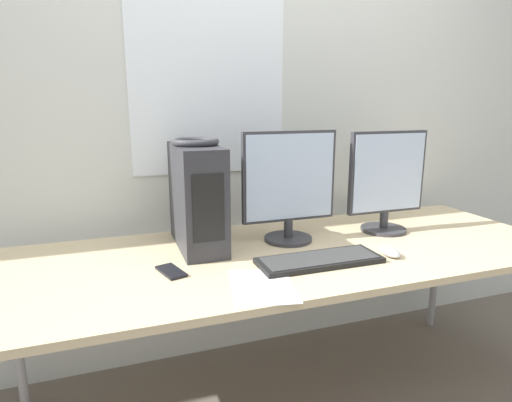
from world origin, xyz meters
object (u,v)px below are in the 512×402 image
pc_tower (197,197)px  headphones (195,142)px  monitor_right_near (387,181)px  mouse (390,252)px  monitor_main (289,185)px  cell_phone (171,271)px  keyboard (319,260)px

pc_tower → headphones: bearing=90.0°
monitor_right_near → mouse: 0.42m
monitor_main → mouse: (0.31, -0.32, -0.24)m
headphones → cell_phone: 0.54m
monitor_right_near → mouse: size_ratio=4.43×
headphones → keyboard: headphones is taller
mouse → headphones: bearing=151.8°
headphones → monitor_main: monitor_main is taller
pc_tower → mouse: 0.82m
monitor_right_near → mouse: monitor_right_near is taller
headphones → monitor_main: 0.45m
cell_phone → monitor_main: bearing=3.4°
monitor_right_near → mouse: (-0.18, -0.30, -0.23)m
monitor_right_near → cell_phone: monitor_right_near is taller
cell_phone → headphones: bearing=42.4°
keyboard → mouse: bearing=-5.1°
headphones → cell_phone: bearing=-121.0°
headphones → cell_phone: headphones is taller
headphones → monitor_right_near: monitor_right_near is taller
monitor_main → monitor_right_near: 0.49m
headphones → keyboard: (0.40, -0.35, -0.44)m
cell_phone → keyboard: bearing=-25.9°
mouse → cell_phone: size_ratio=0.70×
pc_tower → headphones: 0.23m
cell_phone → pc_tower: bearing=42.3°
monitor_right_near → cell_phone: size_ratio=3.10×
pc_tower → monitor_main: size_ratio=0.89×
monitor_main → keyboard: bearing=-89.2°
monitor_main → monitor_right_near: (0.49, -0.02, -0.01)m
headphones → monitor_right_near: 0.92m
pc_tower → mouse: size_ratio=4.03×
keyboard → mouse: mouse is taller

